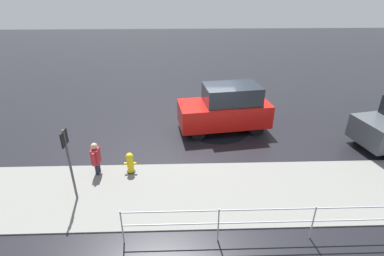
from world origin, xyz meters
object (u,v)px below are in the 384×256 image
Objects in this scene: pedestrian at (96,157)px; sign_post at (68,156)px; moving_hatchback at (226,108)px; fire_hydrant at (130,163)px.

sign_post reaches higher than pedestrian.
moving_hatchback reaches higher than pedestrian.
moving_hatchback is 5.11× the size of fire_hydrant.
sign_post is (1.45, 1.35, 1.18)m from fire_hydrant.
moving_hatchback is at bearing -139.04° from fire_hydrant.
sign_post is at bearing 42.89° from fire_hydrant.
moving_hatchback reaches higher than fire_hydrant.
pedestrian is 0.51× the size of sign_post.
sign_post reaches higher than fire_hydrant.
moving_hatchback is at bearing -146.20° from pedestrian.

